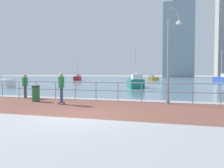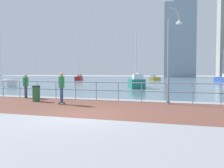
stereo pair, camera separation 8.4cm
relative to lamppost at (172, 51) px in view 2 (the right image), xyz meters
The scene contains 14 objects.
ground 35.78m from the lamppost, 94.98° to the left, with size 220.00×220.00×0.00m, color #9E9EA3.
brick_paving 4.71m from the lamppost, 145.08° to the right, with size 28.00×5.63×0.01m, color brown.
harbor_water 45.84m from the lamppost, 93.88° to the left, with size 180.00×88.00×0.00m, color slate.
waterfront_railing 3.77m from the lamppost, 168.13° to the left, with size 25.25×0.06×1.11m.
lamppost is the anchor object (origin of this frame).
skateboarder 6.07m from the lamppost, 162.36° to the right, with size 0.41×0.55×1.69m.
bystander 9.54m from the lamppost, behind, with size 0.32×0.55×1.58m.
trash_bin 7.99m from the lamppost, behind, with size 0.46×0.46×0.93m.
sailboat_blue 23.14m from the lamppost, 153.54° to the left, with size 4.44×2.35×5.96m.
sailboat_white 35.67m from the lamppost, 78.34° to the left, with size 2.79×4.40×5.92m.
sailboat_gray 41.54m from the lamppost, 122.18° to the left, with size 2.35×4.25×5.70m.
sailboat_teal 14.08m from the lamppost, 109.33° to the left, with size 2.82×4.76×6.39m.
sailboat_red 40.34m from the lamppost, 98.49° to the left, with size 2.15×3.53×4.74m.
tower_steel 82.50m from the lamppost, 91.21° to the left, with size 11.20×11.08×29.53m.
Camera 2 is at (3.88, -8.38, 1.67)m, focal length 38.04 mm.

